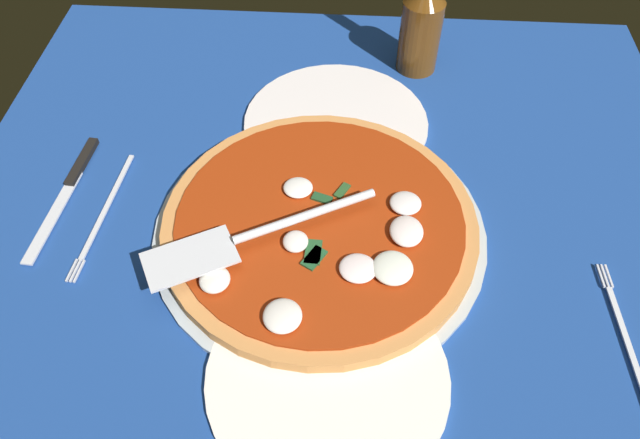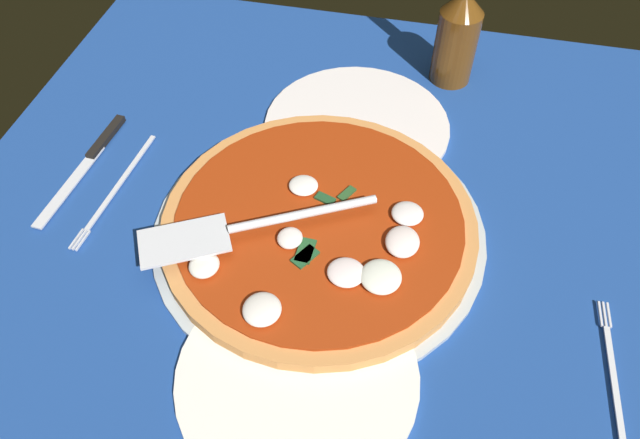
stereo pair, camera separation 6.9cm
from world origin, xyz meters
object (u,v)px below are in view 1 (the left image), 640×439
Objects in this scene: pizza_server at (252,235)px; dinner_plate_left at (337,123)px; pizza at (321,222)px; beer_bottle at (422,22)px; place_setting_near at (85,202)px; dinner_plate_right at (328,377)px.

dinner_plate_left is at bearing -137.57° from pizza_server.
beer_bottle reaches higher than pizza.
pizza_server is (4.41, -7.22, 2.46)cm from pizza.
beer_bottle reaches higher than dinner_plate_left.
pizza_server reaches higher than place_setting_near.
beer_bottle reaches higher than dinner_plate_right.
pizza is at bearing -20.52° from beer_bottle.
dinner_plate_right is at bearing 5.71° from pizza.
dinner_plate_right is 18.52cm from pizza.
beer_bottle reaches higher than place_setting_near.
dinner_plate_left is 18.92cm from pizza.
place_setting_near is (16.35, -30.11, -0.14)cm from dinner_plate_left.
dinner_plate_right is at bearing 94.94° from pizza_server.
dinner_plate_right is 0.66× the size of pizza.
pizza is 1.65× the size of beer_bottle.
dinner_plate_right is 1.09× the size of beer_bottle.
pizza_server is at bearing -19.51° from dinner_plate_left.
dinner_plate_left is 37.21cm from dinner_plate_right.
pizza_server is 1.13× the size of place_setting_near.
beer_bottle is at bearing 140.86° from dinner_plate_left.
dinner_plate_left is 19.23cm from beer_bottle.
pizza_server is (23.25, -8.24, 3.94)cm from dinner_plate_left.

